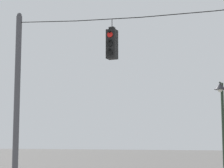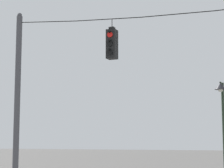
% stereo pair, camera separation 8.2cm
% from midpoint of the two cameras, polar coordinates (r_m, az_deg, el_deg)
% --- Properties ---
extents(utility_pole_left, '(0.23, 0.23, 7.33)m').
position_cam_midpoint_polar(utility_pole_left, '(17.11, -12.48, -2.80)').
color(utility_pole_left, '#4C4C51').
rests_on(utility_pole_left, ground_plane).
extents(traffic_light_near_right_pole, '(0.34, 0.58, 1.44)m').
position_cam_midpoint_polar(traffic_light_near_right_pole, '(15.49, -0.15, 5.26)').
color(traffic_light_near_right_pole, black).
extents(street_lamp, '(0.47, 0.81, 4.71)m').
position_cam_midpoint_polar(street_lamp, '(18.24, 14.02, -3.59)').
color(street_lamp, '#233323').
rests_on(street_lamp, ground_plane).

